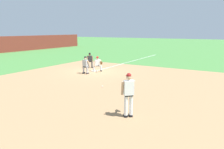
# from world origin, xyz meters

# --- Properties ---
(ground_plane) EXTENTS (160.00, 160.00, 0.00)m
(ground_plane) POSITION_xyz_m (0.00, 0.00, 0.00)
(ground_plane) COLOR #47843D
(infield_dirt_patch) EXTENTS (18.00, 18.00, 0.01)m
(infield_dirt_patch) POSITION_xyz_m (-3.77, -3.58, 0.00)
(infield_dirt_patch) COLOR #A87F56
(infield_dirt_patch) RESTS_ON ground
(foul_line_stripe) EXTENTS (15.81, 0.10, 0.00)m
(foul_line_stripe) POSITION_xyz_m (7.91, 0.00, 0.01)
(foul_line_stripe) COLOR white
(foul_line_stripe) RESTS_ON ground
(first_base_bag) EXTENTS (0.38, 0.38, 0.09)m
(first_base_bag) POSITION_xyz_m (0.00, 0.00, 0.04)
(first_base_bag) COLOR white
(first_base_bag) RESTS_ON ground
(baseball) EXTENTS (0.07, 0.07, 0.07)m
(baseball) POSITION_xyz_m (-4.01, -3.52, 0.04)
(baseball) COLOR white
(baseball) RESTS_ON ground
(pitcher) EXTENTS (0.85, 0.56, 1.86)m
(pitcher) POSITION_xyz_m (-7.51, -7.14, 1.06)
(pitcher) COLOR black
(pitcher) RESTS_ON ground
(first_baseman) EXTENTS (0.76, 1.08, 1.34)m
(first_baseman) POSITION_xyz_m (0.22, -0.28, 0.73)
(first_baseman) COLOR black
(first_baseman) RESTS_ON ground
(baserunner) EXTENTS (0.45, 0.60, 1.46)m
(baserunner) POSITION_xyz_m (-1.11, 0.05, 0.79)
(baserunner) COLOR black
(baserunner) RESTS_ON ground
(umpire) EXTENTS (0.67, 0.67, 1.46)m
(umpire) POSITION_xyz_m (1.43, 1.48, 0.79)
(umpire) COLOR black
(umpire) RESTS_ON ground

